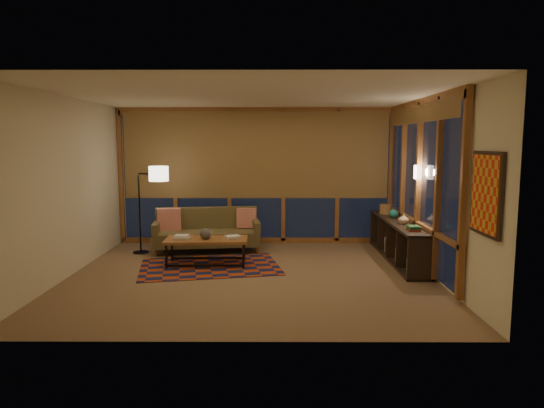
{
  "coord_description": "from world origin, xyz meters",
  "views": [
    {
      "loc": [
        0.36,
        -7.21,
        2.01
      ],
      "look_at": [
        0.32,
        0.43,
        1.04
      ],
      "focal_mm": 32.0,
      "sensor_mm": 36.0,
      "label": 1
    }
  ],
  "objects_px": {
    "sofa": "(207,231)",
    "coffee_table": "(207,252)",
    "bookshelf": "(398,240)",
    "floor_lamp": "(140,210)"
  },
  "relations": [
    {
      "from": "bookshelf",
      "to": "floor_lamp",
      "type": "bearing_deg",
      "value": 173.52
    },
    {
      "from": "floor_lamp",
      "to": "bookshelf",
      "type": "xyz_separation_m",
      "value": [
        4.59,
        -0.52,
        -0.46
      ]
    },
    {
      "from": "sofa",
      "to": "floor_lamp",
      "type": "relative_size",
      "value": 1.2
    },
    {
      "from": "sofa",
      "to": "coffee_table",
      "type": "bearing_deg",
      "value": -90.21
    },
    {
      "from": "sofa",
      "to": "coffee_table",
      "type": "distance_m",
      "value": 1.03
    },
    {
      "from": "coffee_table",
      "to": "floor_lamp",
      "type": "bearing_deg",
      "value": 144.2
    },
    {
      "from": "coffee_table",
      "to": "bookshelf",
      "type": "height_order",
      "value": "bookshelf"
    },
    {
      "from": "sofa",
      "to": "coffee_table",
      "type": "height_order",
      "value": "sofa"
    },
    {
      "from": "sofa",
      "to": "coffee_table",
      "type": "relative_size",
      "value": 1.43
    },
    {
      "from": "sofa",
      "to": "bookshelf",
      "type": "height_order",
      "value": "sofa"
    }
  ]
}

